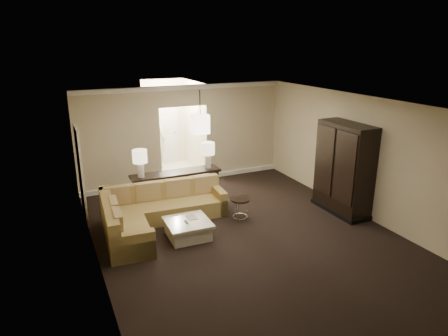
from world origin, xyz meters
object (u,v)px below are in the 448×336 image
sectional_sofa (153,212)px  coffee_table (188,229)px  console_table (176,185)px  person (154,137)px  armoire (344,170)px  drink_table (240,205)px

sectional_sofa → coffee_table: (0.53, -0.80, -0.15)m
coffee_table → console_table: 1.83m
coffee_table → person: size_ratio=0.46×
armoire → sectional_sofa: bearing=166.1°
armoire → person: size_ratio=1.06×
coffee_table → console_table: bearing=79.2°
sectional_sofa → armoire: 4.53m
coffee_table → console_table: console_table is taller
console_table → person: size_ratio=1.10×
coffee_table → armoire: 3.92m
console_table → armoire: size_ratio=1.03×
console_table → drink_table: console_table is taller
sectional_sofa → drink_table: sectional_sofa is taller
console_table → drink_table: bearing=-55.1°
coffee_table → console_table: (0.34, 1.77, 0.33)m
person → console_table: bearing=104.5°
coffee_table → armoire: (3.82, -0.28, 0.85)m
console_table → person: person is taller
sectional_sofa → drink_table: (1.89, -0.53, 0.04)m
console_table → armoire: bearing=-30.0°
person → coffee_table: bearing=102.8°
armoire → drink_table: (-2.45, 0.54, -0.66)m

